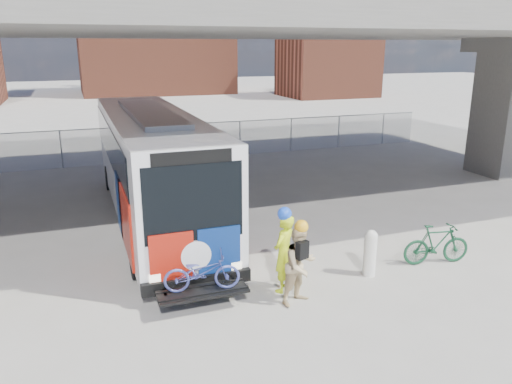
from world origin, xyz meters
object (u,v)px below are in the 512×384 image
bike_parked (437,244)px  cyclist_tan (300,264)px  bollard (370,251)px  bus (152,158)px  cyclist_hivis (284,251)px

bike_parked → cyclist_tan: bearing=109.2°
bollard → cyclist_tan: bearing=-163.7°
bus → bollard: (4.43, -6.33, -1.45)m
bollard → cyclist_hivis: bearing=180.0°
bike_parked → bollard: bearing=100.5°
bollard → bus: bearing=125.0°
cyclist_tan → bike_parked: bearing=-11.6°
bus → bollard: 7.86m
bus → bollard: size_ratio=10.55×
bus → bike_parked: 9.21m
bus → bollard: bearing=-55.0°
bus → bollard: bus is taller
bus → bike_parked: bus is taller
bollard → bike_parked: bearing=0.0°
cyclist_tan → bike_parked: cyclist_tan is taller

